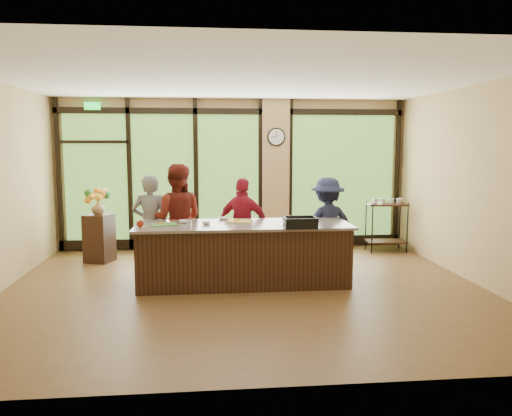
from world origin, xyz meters
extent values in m
plane|color=brown|center=(0.00, 0.00, 0.00)|extent=(7.00, 7.00, 0.00)
plane|color=white|center=(0.00, 0.00, 3.00)|extent=(7.00, 7.00, 0.00)
plane|color=tan|center=(0.00, 3.00, 1.50)|extent=(7.00, 0.00, 7.00)
plane|color=tan|center=(3.50, 0.00, 1.50)|extent=(0.00, 6.00, 6.00)
cube|color=tan|center=(0.85, 2.94, 1.50)|extent=(0.55, 0.12, 3.00)
cube|color=black|center=(0.00, 2.95, 2.75)|extent=(6.90, 0.08, 0.12)
cube|color=black|center=(0.00, 2.95, 0.12)|extent=(6.90, 0.08, 0.20)
cube|color=#19D83F|center=(-2.70, 2.90, 2.83)|extent=(0.30, 0.04, 0.14)
cube|color=#3C6F27|center=(-2.70, 2.97, 1.45)|extent=(1.20, 0.02, 2.50)
cube|color=#3C6F27|center=(-1.40, 2.97, 1.45)|extent=(1.20, 0.02, 2.50)
cube|color=#3C6F27|center=(-0.10, 2.97, 1.45)|extent=(1.20, 0.02, 2.50)
cube|color=#3C6F27|center=(2.25, 2.97, 1.45)|extent=(2.10, 0.02, 2.50)
cube|color=black|center=(-3.40, 2.95, 1.50)|extent=(0.08, 0.08, 3.00)
cube|color=black|center=(-2.05, 2.95, 1.50)|extent=(0.08, 0.08, 3.00)
cube|color=black|center=(-0.75, 2.95, 1.50)|extent=(0.08, 0.08, 3.00)
cube|color=black|center=(0.55, 2.95, 1.50)|extent=(0.08, 0.08, 3.00)
cube|color=black|center=(1.15, 2.95, 1.50)|extent=(0.08, 0.08, 3.00)
cube|color=black|center=(3.40, 2.95, 1.50)|extent=(0.08, 0.08, 3.00)
cube|color=#331C11|center=(0.00, 0.30, 0.44)|extent=(3.10, 1.00, 0.88)
cube|color=gray|center=(0.00, 0.30, 0.90)|extent=(3.20, 1.10, 0.04)
cylinder|color=black|center=(0.85, 2.87, 2.25)|extent=(0.36, 0.04, 0.36)
cylinder|color=white|center=(0.85, 2.85, 2.25)|extent=(0.31, 0.01, 0.31)
cube|color=black|center=(0.85, 2.85, 2.30)|extent=(0.01, 0.00, 0.11)
cube|color=black|center=(0.80, 2.85, 2.25)|extent=(0.09, 0.00, 0.01)
imported|color=slate|center=(-1.45, 1.03, 0.81)|extent=(0.62, 0.43, 1.62)
imported|color=maroon|center=(-1.03, 1.02, 0.90)|extent=(0.93, 0.76, 1.79)
imported|color=maroon|center=(0.06, 1.08, 0.78)|extent=(0.99, 0.70, 1.55)
imported|color=#1C213E|center=(1.45, 0.97, 0.78)|extent=(1.06, 0.68, 1.56)
cube|color=black|center=(0.78, -0.13, 0.96)|extent=(0.47, 0.37, 0.08)
imported|color=silver|center=(0.72, -0.01, 0.96)|extent=(0.37, 0.37, 0.08)
cube|color=#3D7C2D|center=(-1.18, 0.30, 0.93)|extent=(0.44, 0.38, 0.01)
cube|color=gold|center=(-0.04, 0.52, 0.93)|extent=(0.44, 0.38, 0.01)
cube|color=gold|center=(0.81, 0.30, 0.93)|extent=(0.39, 0.30, 0.01)
imported|color=white|center=(-0.89, 0.42, 0.94)|extent=(0.20, 0.20, 0.05)
imported|color=white|center=(-0.55, 0.29, 0.94)|extent=(0.17, 0.17, 0.04)
imported|color=white|center=(-0.30, 0.75, 0.94)|extent=(0.15, 0.15, 0.04)
imported|color=#AF2711|center=(-1.50, 0.13, 0.96)|extent=(0.12, 0.12, 0.08)
cube|color=#331C11|center=(-2.47, 1.99, 0.43)|extent=(0.55, 0.55, 0.86)
imported|color=#8D6E4D|center=(-2.47, 1.99, 0.99)|extent=(0.29, 0.29, 0.25)
cube|color=#331C11|center=(2.98, 2.35, 0.20)|extent=(0.80, 0.50, 0.03)
cube|color=#331C11|center=(2.98, 2.35, 0.93)|extent=(0.80, 0.50, 0.03)
cylinder|color=black|center=(2.63, 2.15, 0.49)|extent=(0.03, 0.03, 0.99)
cylinder|color=black|center=(3.33, 2.15, 0.49)|extent=(0.03, 0.03, 0.99)
cylinder|color=black|center=(2.63, 2.54, 0.49)|extent=(0.03, 0.03, 0.99)
cylinder|color=black|center=(3.33, 2.54, 0.49)|extent=(0.03, 0.03, 0.99)
imported|color=silver|center=(2.74, 2.35, 1.00)|extent=(0.12, 0.12, 0.10)
imported|color=silver|center=(2.90, 2.35, 1.00)|extent=(0.12, 0.12, 0.10)
imported|color=silver|center=(3.07, 2.35, 1.00)|extent=(0.12, 0.12, 0.10)
imported|color=silver|center=(3.22, 2.35, 1.00)|extent=(0.12, 0.12, 0.10)
camera|label=1|loc=(-0.54, -7.06, 2.09)|focal=35.00mm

